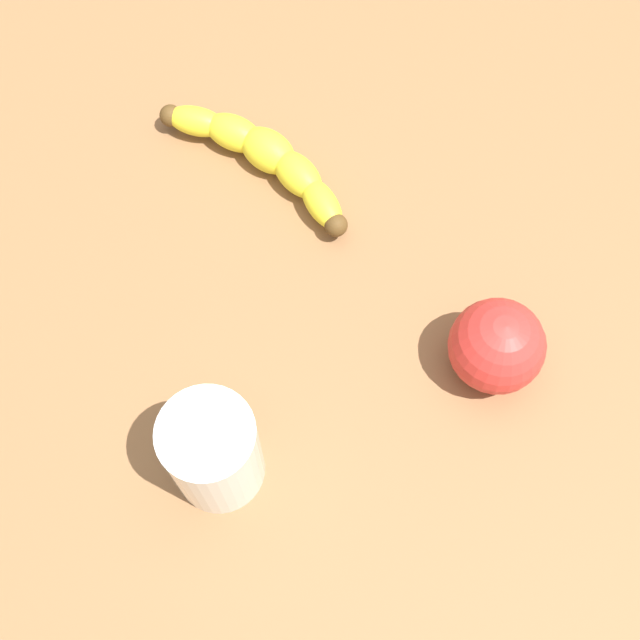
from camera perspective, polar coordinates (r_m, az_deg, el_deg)
The scene contains 4 objects.
wooden_tabletop at distance 77.18cm, azimuth -3.06°, elevation 2.07°, with size 120.00×120.00×3.00cm, color brown.
banana at distance 80.80cm, azimuth -3.95°, elevation 11.23°, with size 12.98×19.91×3.96cm.
smoothie_glass at distance 65.11cm, azimuth -7.36°, elevation -9.02°, with size 7.40×7.40×10.47cm.
apple_fruit at distance 70.25cm, azimuth 12.08°, elevation -1.77°, with size 8.12×8.12×8.12cm, color red.
Camera 1 is at (33.60, 8.16, 70.50)cm, focal length 46.43 mm.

